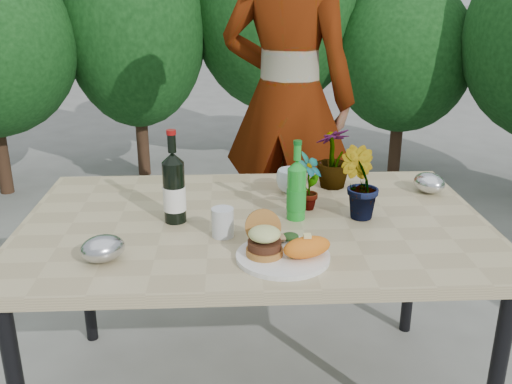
{
  "coord_description": "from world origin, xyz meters",
  "views": [
    {
      "loc": [
        -0.09,
        -1.82,
        1.52
      ],
      "look_at": [
        0.0,
        -0.08,
        0.88
      ],
      "focal_mm": 40.0,
      "sensor_mm": 36.0,
      "label": 1
    }
  ],
  "objects_px": {
    "dinner_plate": "(283,256)",
    "person": "(287,99)",
    "wine_bottle": "(174,189)",
    "patio_table": "(255,234)"
  },
  "relations": [
    {
      "from": "dinner_plate",
      "to": "person",
      "type": "bearing_deg",
      "value": 83.81
    },
    {
      "from": "wine_bottle",
      "to": "dinner_plate",
      "type": "bearing_deg",
      "value": -62.79
    },
    {
      "from": "dinner_plate",
      "to": "person",
      "type": "height_order",
      "value": "person"
    },
    {
      "from": "person",
      "to": "wine_bottle",
      "type": "bearing_deg",
      "value": 85.8
    },
    {
      "from": "dinner_plate",
      "to": "wine_bottle",
      "type": "bearing_deg",
      "value": 138.49
    },
    {
      "from": "wine_bottle",
      "to": "person",
      "type": "xyz_separation_m",
      "value": [
        0.49,
        1.07,
        0.09
      ]
    },
    {
      "from": "wine_bottle",
      "to": "person",
      "type": "bearing_deg",
      "value": 44.05
    },
    {
      "from": "wine_bottle",
      "to": "patio_table",
      "type": "bearing_deg",
      "value": -20.68
    },
    {
      "from": "dinner_plate",
      "to": "person",
      "type": "xyz_separation_m",
      "value": [
        0.15,
        1.37,
        0.2
      ]
    },
    {
      "from": "dinner_plate",
      "to": "person",
      "type": "relative_size",
      "value": 0.15
    }
  ]
}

